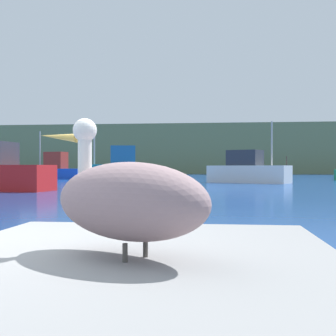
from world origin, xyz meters
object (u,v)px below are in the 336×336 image
at_px(pelican, 127,199).
at_px(fishing_boat_white, 248,170).
at_px(fishing_boat_teal, 117,170).
at_px(fishing_boat_blue, 55,170).

relative_size(pelican, fishing_boat_white, 0.20).
bearing_deg(fishing_boat_teal, pelican, 91.99).
distance_m(fishing_boat_teal, fishing_boat_white, 10.46).
distance_m(fishing_boat_teal, fishing_boat_blue, 14.05).
bearing_deg(pelican, fishing_boat_white, -63.38).
height_order(pelican, fishing_boat_blue, fishing_boat_blue).
height_order(fishing_boat_teal, fishing_boat_white, fishing_boat_white).
relative_size(fishing_boat_teal, fishing_boat_blue, 0.84).
relative_size(fishing_boat_white, fishing_boat_blue, 0.98).
xyz_separation_m(fishing_boat_teal, fishing_boat_blue, (-9.15, 10.66, -0.05)).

